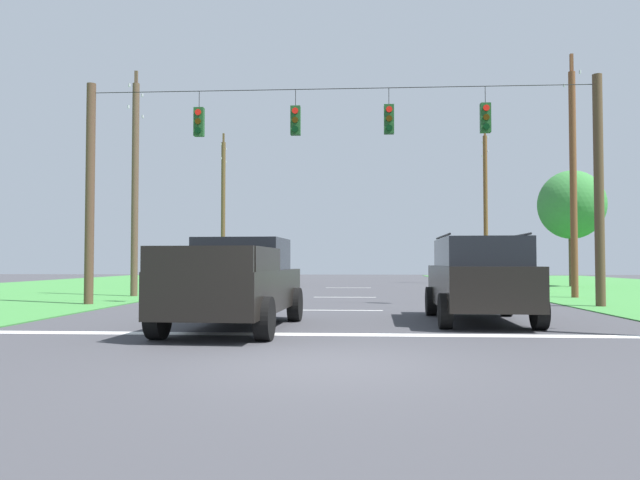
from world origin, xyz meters
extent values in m
plane|color=#3D3D42|center=(0.00, 0.00, 0.00)|extent=(120.00, 120.00, 0.00)
cube|color=white|center=(0.00, 3.43, 0.00)|extent=(13.69, 0.45, 0.01)
cube|color=white|center=(0.00, 9.43, 0.00)|extent=(2.50, 0.15, 0.01)
cube|color=white|center=(0.00, 16.07, 0.00)|extent=(2.50, 0.15, 0.01)
cube|color=white|center=(0.00, 25.08, 0.00)|extent=(2.50, 0.15, 0.01)
cylinder|color=#4F3929|center=(-8.39, 11.20, 3.70)|extent=(0.30, 0.30, 7.41)
cylinder|color=#4F3929|center=(8.17, 11.20, 3.70)|extent=(0.30, 0.30, 7.41)
cylinder|color=black|center=(-0.11, 11.20, 7.09)|extent=(16.56, 0.02, 0.02)
cylinder|color=black|center=(-4.72, 11.20, 6.81)|extent=(0.02, 0.02, 0.56)
cube|color=#19471E|center=(-4.72, 11.20, 6.06)|extent=(0.32, 0.24, 0.95)
cylinder|color=red|center=(-4.72, 11.06, 6.35)|extent=(0.20, 0.04, 0.20)
cylinder|color=#352203|center=(-4.72, 11.06, 6.05)|extent=(0.20, 0.04, 0.20)
cylinder|color=black|center=(-4.72, 11.06, 5.75)|extent=(0.20, 0.04, 0.20)
cylinder|color=black|center=(-1.50, 11.20, 6.81)|extent=(0.02, 0.02, 0.56)
cube|color=#19471E|center=(-1.50, 11.20, 6.06)|extent=(0.32, 0.24, 0.95)
cylinder|color=red|center=(-1.50, 11.06, 6.35)|extent=(0.20, 0.04, 0.20)
cylinder|color=#352203|center=(-1.50, 11.06, 6.05)|extent=(0.20, 0.04, 0.20)
cylinder|color=black|center=(-1.50, 11.06, 5.75)|extent=(0.20, 0.04, 0.20)
cylinder|color=black|center=(1.55, 11.20, 6.81)|extent=(0.02, 0.02, 0.56)
cube|color=#19471E|center=(1.55, 11.20, 6.06)|extent=(0.32, 0.24, 0.95)
cylinder|color=red|center=(1.55, 11.06, 6.35)|extent=(0.20, 0.04, 0.20)
cylinder|color=#352203|center=(1.55, 11.06, 6.05)|extent=(0.20, 0.04, 0.20)
cylinder|color=black|center=(1.55, 11.06, 5.75)|extent=(0.20, 0.04, 0.20)
cylinder|color=black|center=(4.64, 11.20, 6.81)|extent=(0.02, 0.02, 0.56)
cube|color=#19471E|center=(4.64, 11.20, 6.06)|extent=(0.32, 0.24, 0.95)
cylinder|color=red|center=(4.64, 11.06, 6.35)|extent=(0.20, 0.04, 0.20)
cylinder|color=#352203|center=(4.64, 11.06, 6.05)|extent=(0.20, 0.04, 0.20)
cylinder|color=black|center=(4.64, 11.06, 5.75)|extent=(0.20, 0.04, 0.20)
cube|color=black|center=(-2.08, 4.29, 0.82)|extent=(2.26, 5.49, 0.85)
cube|color=black|center=(-2.05, 4.94, 1.60)|extent=(1.94, 1.99, 0.70)
cube|color=black|center=(-3.08, 2.99, 1.48)|extent=(0.21, 2.38, 0.45)
cube|color=black|center=(-1.20, 2.90, 1.48)|extent=(0.21, 2.38, 0.45)
cube|color=black|center=(-2.21, 1.65, 1.48)|extent=(1.96, 0.19, 0.45)
cylinder|color=black|center=(-2.99, 6.18, 0.40)|extent=(0.32, 0.81, 0.80)
cylinder|color=black|center=(-0.99, 6.08, 0.40)|extent=(0.32, 0.81, 0.80)
cylinder|color=black|center=(-3.16, 2.51, 0.40)|extent=(0.32, 0.81, 0.80)
cylinder|color=black|center=(-1.17, 2.41, 0.40)|extent=(0.32, 0.81, 0.80)
cube|color=black|center=(3.39, 6.19, 0.85)|extent=(2.08, 4.85, 0.95)
cube|color=black|center=(3.39, 6.04, 1.66)|extent=(1.89, 3.25, 0.65)
cylinder|color=black|center=(2.54, 6.07, 2.03)|extent=(0.13, 2.72, 0.05)
cylinder|color=black|center=(4.24, 6.02, 2.03)|extent=(0.13, 2.72, 0.05)
cylinder|color=black|center=(2.47, 7.85, 0.38)|extent=(0.28, 0.77, 0.76)
cylinder|color=black|center=(4.41, 7.80, 0.38)|extent=(0.28, 0.77, 0.76)
cylinder|color=black|center=(2.37, 4.59, 0.38)|extent=(0.28, 0.77, 0.76)
cylinder|color=black|center=(4.32, 4.53, 0.38)|extent=(0.28, 0.77, 0.76)
cube|color=silver|center=(7.79, 21.17, 0.67)|extent=(1.93, 4.35, 0.70)
cube|color=black|center=(7.79, 21.17, 1.27)|extent=(1.68, 2.15, 0.50)
cylinder|color=black|center=(6.93, 22.61, 0.32)|extent=(0.24, 0.65, 0.64)
cylinder|color=black|center=(8.73, 22.56, 0.32)|extent=(0.24, 0.65, 0.64)
cylinder|color=black|center=(6.85, 19.77, 0.32)|extent=(0.24, 0.65, 0.64)
cylinder|color=black|center=(8.65, 19.72, 0.32)|extent=(0.24, 0.65, 0.64)
cube|color=black|center=(-5.27, 28.23, 0.67)|extent=(2.12, 4.42, 0.70)
cube|color=black|center=(-5.27, 28.23, 1.27)|extent=(1.77, 2.22, 0.50)
cylinder|color=black|center=(-4.27, 26.88, 0.32)|extent=(0.27, 0.65, 0.64)
cylinder|color=black|center=(-6.06, 26.75, 0.32)|extent=(0.27, 0.65, 0.64)
cylinder|color=black|center=(-4.48, 29.71, 0.32)|extent=(0.27, 0.65, 0.64)
cylinder|color=black|center=(-6.28, 29.57, 0.32)|extent=(0.27, 0.65, 0.64)
cylinder|color=brown|center=(9.04, 15.99, 4.49)|extent=(0.27, 0.27, 8.98)
cube|color=brown|center=(9.04, 15.99, 8.58)|extent=(0.12, 0.12, 2.25)
cylinder|color=#B2B7BC|center=(9.04, 16.89, 8.70)|extent=(0.08, 0.08, 0.12)
cylinder|color=#B2B7BC|center=(9.04, 15.09, 8.70)|extent=(0.08, 0.08, 0.12)
cylinder|color=brown|center=(8.86, 31.58, 4.84)|extent=(0.28, 0.28, 9.67)
cube|color=brown|center=(8.86, 31.58, 9.27)|extent=(0.12, 0.12, 2.01)
cylinder|color=#B2B7BC|center=(8.86, 32.38, 9.39)|extent=(0.08, 0.08, 0.12)
cylinder|color=#B2B7BC|center=(8.86, 30.77, 9.39)|extent=(0.08, 0.08, 0.12)
cube|color=brown|center=(8.86, 31.58, 8.37)|extent=(0.12, 0.12, 2.29)
cylinder|color=#B2B7BC|center=(8.86, 32.49, 8.49)|extent=(0.08, 0.08, 0.12)
cylinder|color=#B2B7BC|center=(8.86, 30.66, 8.49)|extent=(0.08, 0.08, 0.12)
cylinder|color=brown|center=(-8.62, 15.92, 4.41)|extent=(0.28, 0.28, 8.81)
cube|color=brown|center=(-8.62, 15.92, 8.41)|extent=(0.12, 0.12, 1.85)
cylinder|color=#B2B7BC|center=(-8.62, 16.66, 8.53)|extent=(0.08, 0.08, 0.12)
cylinder|color=#B2B7BC|center=(-8.62, 15.18, 8.53)|extent=(0.08, 0.08, 0.12)
cube|color=brown|center=(-8.62, 15.92, 7.51)|extent=(0.12, 0.12, 2.02)
cylinder|color=#B2B7BC|center=(-8.62, 16.73, 7.63)|extent=(0.08, 0.08, 0.12)
cylinder|color=#B2B7BC|center=(-8.62, 15.11, 7.63)|extent=(0.08, 0.08, 0.12)
cylinder|color=brown|center=(-8.42, 31.51, 4.71)|extent=(0.28, 0.28, 9.43)
cube|color=brown|center=(-8.42, 31.51, 9.03)|extent=(0.12, 0.12, 2.02)
cylinder|color=#B2B7BC|center=(-8.42, 32.32, 9.15)|extent=(0.08, 0.08, 0.12)
cylinder|color=#B2B7BC|center=(-8.42, 30.70, 9.15)|extent=(0.08, 0.08, 0.12)
cube|color=brown|center=(-8.42, 31.51, 8.13)|extent=(0.12, 0.12, 1.81)
cylinder|color=#B2B7BC|center=(-8.42, 32.23, 8.25)|extent=(0.08, 0.08, 0.12)
cylinder|color=#B2B7BC|center=(-8.42, 30.79, 8.25)|extent=(0.08, 0.08, 0.12)
cylinder|color=brown|center=(12.75, 26.99, 1.81)|extent=(0.38, 0.38, 3.62)
ellipsoid|color=#357B38|center=(12.75, 26.99, 4.70)|extent=(3.75, 3.75, 3.91)
camera|label=1|loc=(0.51, -8.55, 1.42)|focal=34.24mm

